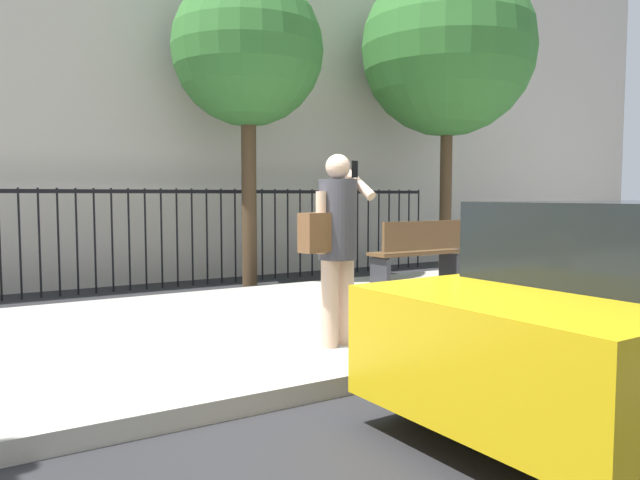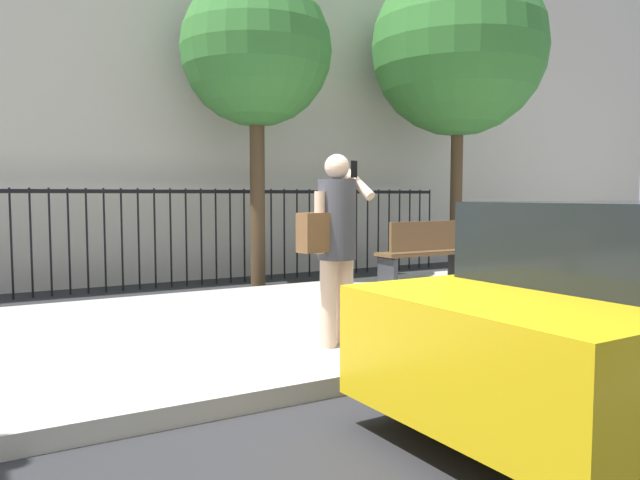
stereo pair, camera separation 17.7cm
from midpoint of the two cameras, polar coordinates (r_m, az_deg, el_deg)
name	(u,v)px [view 1 (the left image)]	position (r m, az deg, el deg)	size (l,w,h in m)	color
ground_plane	(322,401)	(4.55, -0.99, -14.94)	(60.00, 60.00, 0.00)	#28282B
sidewalk	(210,333)	(6.45, -11.11, -8.54)	(28.00, 4.40, 0.15)	#B2ADA3
iron_fence	(120,226)	(9.86, -18.76, 1.28)	(12.03, 0.04, 1.60)	black
pedestrian_on_phone	(336,235)	(5.35, 0.53, 0.45)	(0.69, 0.50, 1.70)	beige
street_bench	(420,250)	(9.45, 8.84, -0.91)	(1.60, 0.45, 0.95)	brown
street_tree_near	(448,50)	(11.86, 11.51, 17.14)	(3.18, 3.18, 5.75)	#4C3823
street_tree_mid	(248,51)	(10.14, -7.33, 17.19)	(2.41, 2.41, 5.00)	#4C3823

